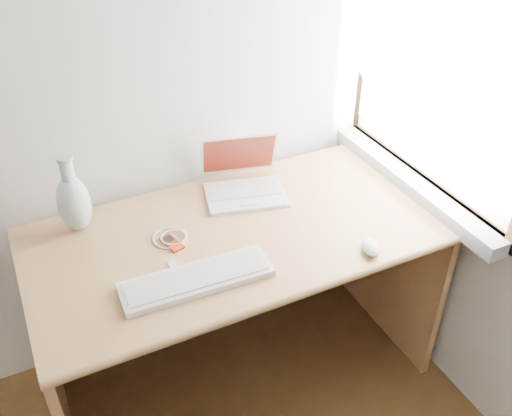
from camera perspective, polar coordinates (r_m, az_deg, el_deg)
name	(u,v)px	position (r m, az deg, el deg)	size (l,w,h in m)	color
window	(438,61)	(2.11, 17.74, 13.84)	(0.11, 0.99, 1.10)	white
desk	(229,264)	(2.21, -2.76, -5.60)	(1.46, 0.73, 0.77)	tan
laptop	(241,181)	(2.19, -1.50, 2.71)	(0.34, 0.32, 0.20)	white
external_keyboard	(197,279)	(1.81, -5.94, -7.04)	(0.49, 0.16, 0.02)	white
mouse	(371,247)	(1.94, 11.39, -3.87)	(0.06, 0.10, 0.03)	white
ipod	(172,243)	(1.97, -8.43, -3.46)	(0.07, 0.11, 0.01)	#B7270C
cable_coil	(170,238)	(1.99, -8.60, -2.96)	(0.12, 0.12, 0.01)	white
remote	(175,268)	(1.87, -8.10, -5.94)	(0.03, 0.07, 0.01)	white
vase	(74,201)	(2.04, -17.77, 0.65)	(0.11, 0.11, 0.29)	silver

